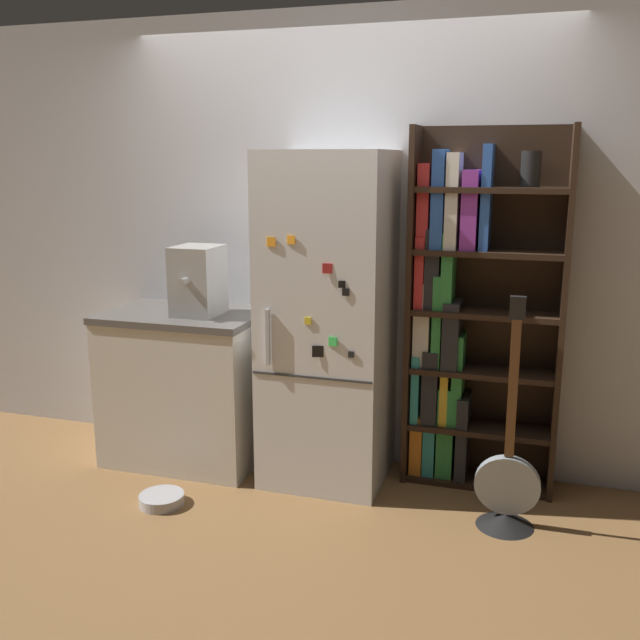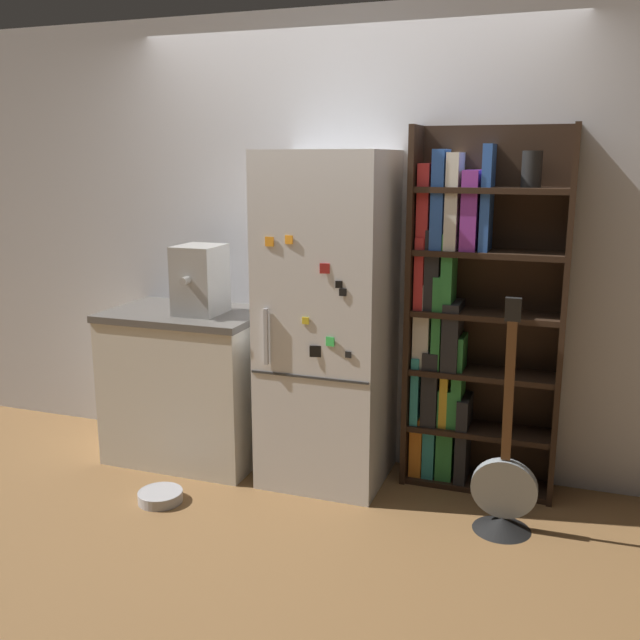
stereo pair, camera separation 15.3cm
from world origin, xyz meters
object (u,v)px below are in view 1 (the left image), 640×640
(refrigerator, at_px, (328,321))
(bookshelf, at_px, (465,319))
(espresso_machine, at_px, (198,280))
(pet_bowl, at_px, (162,499))
(guitar, at_px, (507,494))

(refrigerator, relative_size, bookshelf, 0.94)
(espresso_machine, bearing_deg, refrigerator, 2.85)
(refrigerator, distance_m, pet_bowl, 1.30)
(guitar, relative_size, pet_bowl, 5.03)
(refrigerator, height_order, bookshelf, bookshelf)
(espresso_machine, distance_m, guitar, 2.03)
(refrigerator, bearing_deg, espresso_machine, -177.15)
(refrigerator, height_order, espresso_machine, refrigerator)
(refrigerator, distance_m, bookshelf, 0.75)
(pet_bowl, bearing_deg, bookshelf, 28.59)
(espresso_machine, distance_m, pet_bowl, 1.22)
(refrigerator, bearing_deg, bookshelf, 14.58)
(espresso_machine, bearing_deg, bookshelf, 8.66)
(bookshelf, height_order, guitar, bookshelf)
(bookshelf, distance_m, espresso_machine, 1.52)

